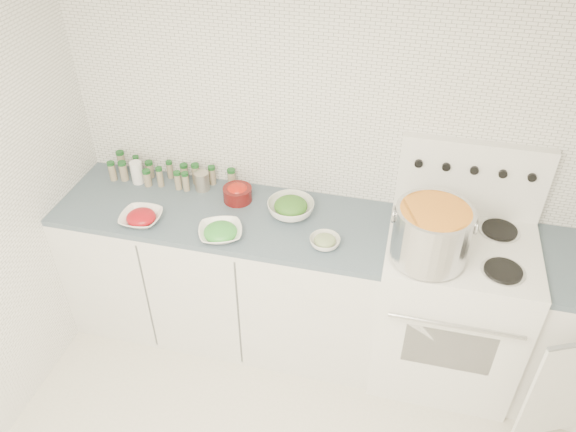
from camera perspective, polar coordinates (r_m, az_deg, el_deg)
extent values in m
cube|color=white|center=(3.06, 9.56, 6.98)|extent=(3.50, 0.02, 2.50)
cube|color=white|center=(3.44, -6.27, -5.82)|extent=(1.85, 0.62, 0.86)
cube|color=#445666|center=(3.15, -6.81, 0.17)|extent=(1.85, 0.62, 0.03)
cube|color=white|center=(3.29, 15.93, -9.14)|extent=(0.76, 0.65, 0.92)
cube|color=black|center=(3.04, 15.96, -12.88)|extent=(0.45, 0.01, 0.28)
cylinder|color=silver|center=(2.86, 16.70, -10.66)|extent=(0.65, 0.02, 0.02)
cube|color=white|center=(2.98, 17.42, -2.92)|extent=(0.76, 0.65, 0.01)
cube|color=white|center=(3.09, 18.13, 3.66)|extent=(0.76, 0.06, 0.43)
cylinder|color=silver|center=(2.84, 13.89, -4.30)|extent=(0.21, 0.21, 0.01)
cylinder|color=black|center=(2.83, 13.90, -4.21)|extent=(0.18, 0.18, 0.01)
cylinder|color=silver|center=(2.88, 21.01, -5.26)|extent=(0.21, 0.21, 0.01)
cylinder|color=black|center=(2.88, 21.04, -5.17)|extent=(0.18, 0.18, 0.01)
cylinder|color=silver|center=(3.09, 14.15, -0.45)|extent=(0.21, 0.21, 0.01)
cylinder|color=black|center=(3.08, 14.16, -0.36)|extent=(0.18, 0.18, 0.01)
cylinder|color=silver|center=(3.13, 20.68, -1.38)|extent=(0.21, 0.21, 0.01)
cylinder|color=black|center=(3.12, 20.70, -1.30)|extent=(0.18, 0.18, 0.01)
cylinder|color=black|center=(3.01, 13.14, 5.25)|extent=(0.04, 0.02, 0.04)
cylinder|color=black|center=(3.01, 15.78, 4.85)|extent=(0.04, 0.02, 0.04)
cylinder|color=black|center=(3.03, 18.40, 4.45)|extent=(0.04, 0.02, 0.04)
cylinder|color=black|center=(3.05, 20.99, 4.04)|extent=(0.04, 0.02, 0.04)
cylinder|color=black|center=(3.07, 23.54, 3.64)|extent=(0.04, 0.02, 0.04)
cube|color=white|center=(3.18, 26.34, -15.54)|extent=(0.37, 0.18, 0.70)
cylinder|color=silver|center=(2.75, 14.37, -1.76)|extent=(0.37, 0.37, 0.28)
cylinder|color=orange|center=(2.68, 14.77, 0.32)|extent=(0.33, 0.33, 0.03)
torus|color=silver|center=(2.69, 10.67, 0.20)|extent=(0.01, 0.09, 0.09)
torus|color=silver|center=(2.72, 18.57, -0.94)|extent=(0.01, 0.09, 0.09)
imported|color=white|center=(3.13, -14.68, -0.22)|extent=(0.23, 0.23, 0.05)
ellipsoid|color=#AA0E17|center=(3.12, -14.71, -0.06)|extent=(0.16, 0.16, 0.07)
imported|color=white|center=(2.94, -6.87, -1.71)|extent=(0.29, 0.29, 0.06)
ellipsoid|color=#2E8D31|center=(2.94, -6.88, -1.53)|extent=(0.16, 0.16, 0.07)
imported|color=white|center=(3.07, 0.28, 0.77)|extent=(0.28, 0.28, 0.08)
ellipsoid|color=#2C5719|center=(3.06, 0.28, 1.09)|extent=(0.18, 0.18, 0.08)
imported|color=white|center=(2.88, 3.76, -2.66)|extent=(0.21, 0.21, 0.05)
ellipsoid|color=#2E5020|center=(2.87, 3.77, -2.45)|extent=(0.11, 0.11, 0.05)
cylinder|color=#4F0E0D|center=(3.19, -5.14, 2.24)|extent=(0.16, 0.16, 0.08)
ellipsoid|color=#AC0B0D|center=(3.18, -5.17, 2.70)|extent=(0.12, 0.12, 0.06)
cylinder|color=white|center=(3.43, -15.09, 4.30)|extent=(0.08, 0.08, 0.14)
cylinder|color=#A49A8B|center=(3.30, -8.74, 3.54)|extent=(0.10, 0.10, 0.11)
cylinder|color=gray|center=(3.58, -16.54, 5.23)|extent=(0.05, 0.05, 0.12)
cylinder|color=#154C1C|center=(3.54, -16.73, 6.16)|extent=(0.05, 0.05, 0.02)
cylinder|color=gray|center=(3.53, -15.07, 4.92)|extent=(0.04, 0.04, 0.10)
cylinder|color=#154C1C|center=(3.50, -15.23, 5.76)|extent=(0.04, 0.04, 0.02)
cylinder|color=gray|center=(3.48, -13.84, 4.52)|extent=(0.05, 0.05, 0.09)
cylinder|color=#154C1C|center=(3.45, -13.97, 5.26)|extent=(0.05, 0.05, 0.02)
cylinder|color=gray|center=(3.45, -11.90, 4.54)|extent=(0.04, 0.04, 0.10)
cylinder|color=#154C1C|center=(3.42, -12.02, 5.34)|extent=(0.04, 0.04, 0.02)
cylinder|color=gray|center=(3.41, -10.46, 4.30)|extent=(0.05, 0.05, 0.09)
cylinder|color=#154C1C|center=(3.39, -10.56, 5.05)|extent=(0.05, 0.05, 0.02)
cylinder|color=gray|center=(3.36, -9.32, 4.14)|extent=(0.05, 0.05, 0.11)
cylinder|color=#154C1C|center=(3.33, -9.43, 5.09)|extent=(0.05, 0.05, 0.02)
cylinder|color=gray|center=(3.34, -7.70, 4.01)|extent=(0.04, 0.04, 0.10)
cylinder|color=#154C1C|center=(3.31, -7.78, 4.88)|extent=(0.04, 0.04, 0.02)
cylinder|color=gray|center=(3.31, -5.74, 3.76)|extent=(0.05, 0.05, 0.10)
cylinder|color=#154C1C|center=(3.28, -5.80, 4.59)|extent=(0.05, 0.05, 0.02)
cylinder|color=gray|center=(3.51, -17.40, 4.27)|extent=(0.04, 0.04, 0.10)
cylinder|color=#154C1C|center=(3.48, -17.58, 5.12)|extent=(0.04, 0.04, 0.02)
cylinder|color=gray|center=(3.49, -16.35, 4.29)|extent=(0.05, 0.05, 0.11)
cylinder|color=#154C1C|center=(3.46, -16.53, 5.15)|extent=(0.05, 0.05, 0.02)
cylinder|color=gray|center=(3.40, -14.08, 3.65)|extent=(0.04, 0.04, 0.09)
cylinder|color=#154C1C|center=(3.38, -14.21, 4.40)|extent=(0.05, 0.05, 0.02)
cylinder|color=gray|center=(3.38, -12.86, 3.78)|extent=(0.04, 0.04, 0.11)
cylinder|color=#154C1C|center=(3.34, -13.00, 4.68)|extent=(0.04, 0.04, 0.02)
cylinder|color=gray|center=(3.33, -11.10, 3.45)|extent=(0.04, 0.04, 0.10)
cylinder|color=#154C1C|center=(3.30, -11.22, 4.29)|extent=(0.04, 0.04, 0.02)
cylinder|color=gray|center=(3.31, -10.33, 3.34)|extent=(0.04, 0.04, 0.10)
cylinder|color=#154C1C|center=(3.28, -10.45, 4.21)|extent=(0.04, 0.04, 0.02)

